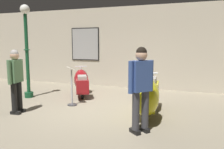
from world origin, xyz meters
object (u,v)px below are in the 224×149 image
at_px(scooter_1, 147,96).
at_px(visitor_0, 16,77).
at_px(scooter_0, 81,82).
at_px(visitor_1, 141,84).
at_px(info_stanchion, 72,89).
at_px(lamppost, 27,45).

xyz_separation_m(scooter_1, visitor_0, (-3.18, -0.87, 0.42)).
bearing_deg(scooter_0, scooter_1, -151.97).
height_order(scooter_0, visitor_0, visitor_0).
bearing_deg(visitor_1, scooter_1, -45.39).
xyz_separation_m(visitor_0, visitor_1, (3.27, -0.19, 0.05)).
distance_m(scooter_1, info_stanchion, 2.27).
bearing_deg(visitor_0, info_stanchion, 43.44).
bearing_deg(info_stanchion, visitor_0, -128.74).
relative_size(lamppost, visitor_0, 1.85).
xyz_separation_m(scooter_1, info_stanchion, (-2.25, 0.29, -0.05)).
bearing_deg(visitor_1, lamppost, 17.86).
xyz_separation_m(lamppost, info_stanchion, (1.85, -0.36, -1.26)).
bearing_deg(scooter_1, info_stanchion, -103.79).
bearing_deg(visitor_0, visitor_1, -11.11).
relative_size(scooter_1, visitor_0, 1.17).
bearing_deg(visitor_1, info_stanchion, 10.10).
relative_size(scooter_0, visitor_1, 0.94).
relative_size(visitor_0, visitor_1, 0.95).
distance_m(lamppost, visitor_1, 4.59).
bearing_deg(scooter_1, visitor_0, -81.17).
distance_m(scooter_0, lamppost, 2.17).
distance_m(scooter_1, visitor_0, 3.33).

